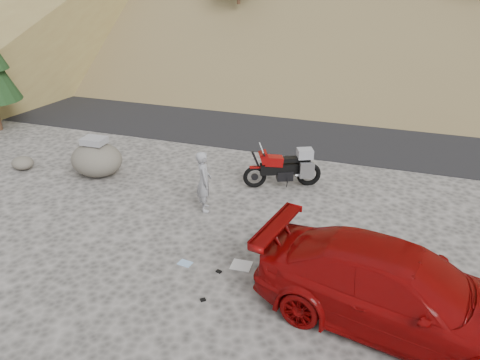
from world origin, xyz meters
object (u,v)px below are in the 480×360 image
object	(u,v)px
man	(205,209)
motorcycle	(286,168)
red_car	(392,323)
boulder	(97,159)

from	to	relation	value
man	motorcycle	bearing A→B (deg)	-68.40
motorcycle	red_car	bearing A→B (deg)	-81.43
motorcycle	red_car	xyz separation A→B (m)	(3.35, -5.15, -0.61)
motorcycle	boulder	size ratio (longest dim) A/B	1.19
man	red_car	size ratio (longest dim) A/B	0.32
motorcycle	red_car	world-z (taller)	motorcycle
man	boulder	distance (m)	4.26
man	boulder	size ratio (longest dim) A/B	0.92
red_car	boulder	size ratio (longest dim) A/B	2.88
motorcycle	man	distance (m)	2.85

